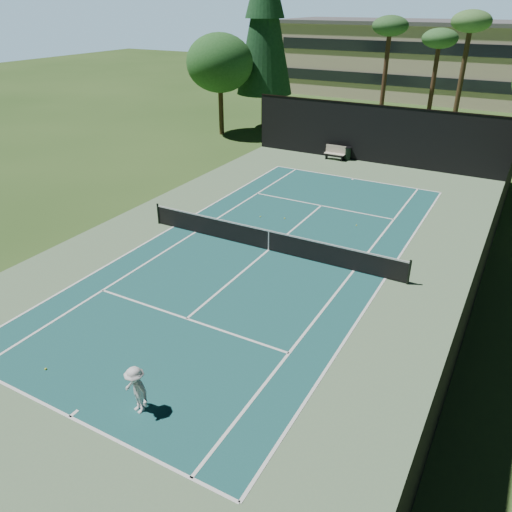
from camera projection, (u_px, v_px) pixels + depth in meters
The scene contains 19 objects.
ground at pixel (268, 250), 23.09m from camera, with size 160.00×160.00×0.00m, color #2E4D1D.
apron_slab at pixel (268, 250), 23.08m from camera, with size 18.00×32.00×0.01m, color #5F7E58.
court_surface at pixel (268, 250), 23.08m from camera, with size 10.97×23.77×0.01m, color #195251.
court_lines at pixel (268, 250), 23.08m from camera, with size 11.07×23.87×0.01m.
tennis_net at pixel (269, 239), 22.83m from camera, with size 12.90×0.10×1.10m.
fence at pixel (270, 209), 22.22m from camera, with size 18.04×32.05×4.03m.
player at pixel (136, 390), 13.72m from camera, with size 0.98×0.56×1.51m, color silver.
tennis_ball_a at pixel (46, 369), 15.60m from camera, with size 0.08×0.08×0.08m, color #E9F638.
tennis_ball_b at pixel (285, 218), 26.36m from camera, with size 0.08×0.08×0.08m, color yellow.
tennis_ball_c at pixel (356, 225), 25.56m from camera, with size 0.07×0.07×0.07m, color yellow.
tennis_ball_d at pixel (261, 217), 26.57m from camera, with size 0.07×0.07×0.07m, color #D5E433.
park_bench at pixel (335, 152), 35.98m from camera, with size 1.50×0.45×1.02m.
trash_bin at pixel (347, 153), 35.93m from camera, with size 0.56×0.56×0.95m.
pine_tree at pixel (265, 11), 41.01m from camera, with size 4.80×4.80×15.00m.
palm_a at pixel (390, 31), 38.88m from camera, with size 2.80×2.80×9.32m.
palm_b at pixel (439, 42), 39.31m from camera, with size 2.80×2.80×8.42m.
palm_c at pixel (470, 27), 35.33m from camera, with size 2.80×2.80×9.77m.
decid_tree_c at pixel (220, 63), 40.49m from camera, with size 5.44×5.44×8.09m.
campus_building at pixel (456, 60), 56.95m from camera, with size 40.50×12.50×8.30m.
Camera 1 is at (9.50, -18.35, 10.32)m, focal length 35.00 mm.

